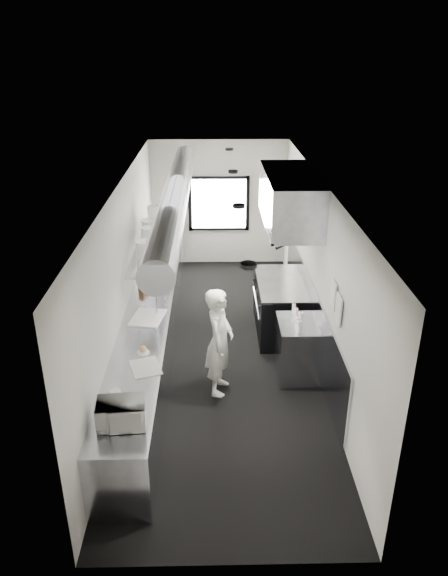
{
  "coord_description": "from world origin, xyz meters",
  "views": [
    {
      "loc": [
        -0.13,
        -7.63,
        4.66
      ],
      "look_at": [
        0.03,
        -0.2,
        1.25
      ],
      "focal_mm": 33.38,
      "sensor_mm": 36.0,
      "label": 1
    }
  ],
  "objects_px": {
    "bottle_station": "(299,349)",
    "squeeze_bottle_d": "(296,314)",
    "plate_stack_d": "(155,217)",
    "deli_tub_b": "(115,395)",
    "knife_block": "(143,282)",
    "prep_counter": "(148,344)",
    "pass_shelf": "(151,244)",
    "plate_stack_b": "(149,237)",
    "deli_tub_a": "(111,414)",
    "exhaust_hood": "(290,199)",
    "line_cook": "(219,342)",
    "plate_stack_c": "(149,230)",
    "squeeze_bottle_e": "(294,309)",
    "cutting_board": "(148,317)",
    "far_work_table": "(166,257)",
    "squeeze_bottle_c": "(300,318)",
    "microwave": "(121,414)",
    "plate_stack_a": "(144,250)",
    "small_plate": "(143,352)",
    "range": "(281,307)",
    "squeeze_bottle_a": "(299,327)",
    "squeeze_bottle_b": "(298,323)"
  },
  "relations": [
    {
      "from": "deli_tub_b",
      "to": "plate_stack_a",
      "type": "xyz_separation_m",
      "value": [
        0.08,
        2.7,
        0.77
      ]
    },
    {
      "from": "exhaust_hood",
      "to": "plate_stack_c",
      "type": "relative_size",
      "value": 6.03
    },
    {
      "from": "cutting_board",
      "to": "squeeze_bottle_d",
      "type": "bearing_deg",
      "value": -1.97
    },
    {
      "from": "deli_tub_b",
      "to": "microwave",
      "type": "bearing_deg",
      "value": -72.34
    },
    {
      "from": "deli_tub_a",
      "to": "plate_stack_b",
      "type": "relative_size",
      "value": 0.38
    },
    {
      "from": "line_cook",
      "to": "squeeze_bottle_d",
      "type": "bearing_deg",
      "value": -56.34
    },
    {
      "from": "plate_stack_a",
      "to": "squeeze_bottle_e",
      "type": "xyz_separation_m",
      "value": [
        2.29,
        -0.6,
        -0.74
      ]
    },
    {
      "from": "far_work_table",
      "to": "deli_tub_a",
      "type": "xyz_separation_m",
      "value": [
        -0.12,
        -6.04,
        0.5
      ]
    },
    {
      "from": "squeeze_bottle_a",
      "to": "squeeze_bottle_e",
      "type": "distance_m",
      "value": 0.59
    },
    {
      "from": "microwave",
      "to": "plate_stack_a",
      "type": "relative_size",
      "value": 1.61
    },
    {
      "from": "line_cook",
      "to": "deli_tub_a",
      "type": "xyz_separation_m",
      "value": [
        -1.22,
        -1.77,
        0.13
      ]
    },
    {
      "from": "bottle_station",
      "to": "squeeze_bottle_b",
      "type": "relative_size",
      "value": 4.67
    },
    {
      "from": "exhaust_hood",
      "to": "prep_counter",
      "type": "height_order",
      "value": "exhaust_hood"
    },
    {
      "from": "range",
      "to": "small_plate",
      "type": "height_order",
      "value": "range"
    },
    {
      "from": "line_cook",
      "to": "plate_stack_a",
      "type": "distance_m",
      "value": 1.94
    },
    {
      "from": "plate_stack_a",
      "to": "range",
      "type": "bearing_deg",
      "value": 12.25
    },
    {
      "from": "squeeze_bottle_b",
      "to": "squeeze_bottle_e",
      "type": "xyz_separation_m",
      "value": [
        0.01,
        0.5,
        -0.02
      ]
    },
    {
      "from": "deli_tub_a",
      "to": "squeeze_bottle_c",
      "type": "relative_size",
      "value": 0.64
    },
    {
      "from": "far_work_table",
      "to": "squeeze_bottle_c",
      "type": "xyz_separation_m",
      "value": [
        2.29,
        -3.94,
        0.55
      ]
    },
    {
      "from": "prep_counter",
      "to": "pass_shelf",
      "type": "xyz_separation_m",
      "value": [
        -0.04,
        1.5,
        1.09
      ]
    },
    {
      "from": "line_cook",
      "to": "far_work_table",
      "type": "bearing_deg",
      "value": 24.76
    },
    {
      "from": "pass_shelf",
      "to": "knife_block",
      "type": "distance_m",
      "value": 0.66
    },
    {
      "from": "deli_tub_b",
      "to": "squeeze_bottle_e",
      "type": "xyz_separation_m",
      "value": [
        2.37,
        2.1,
        0.03
      ]
    },
    {
      "from": "prep_counter",
      "to": "cutting_board",
      "type": "bearing_deg",
      "value": 15.91
    },
    {
      "from": "microwave",
      "to": "plate_stack_c",
      "type": "distance_m",
      "value": 4.11
    },
    {
      "from": "exhaust_hood",
      "to": "plate_stack_d",
      "type": "relative_size",
      "value": 5.39
    },
    {
      "from": "plate_stack_c",
      "to": "squeeze_bottle_e",
      "type": "bearing_deg",
      "value": -32.54
    },
    {
      "from": "cutting_board",
      "to": "exhaust_hood",
      "type": "bearing_deg",
      "value": 28.22
    },
    {
      "from": "knife_block",
      "to": "plate_stack_b",
      "type": "bearing_deg",
      "value": 73.57
    },
    {
      "from": "plate_stack_d",
      "to": "deli_tub_b",
      "type": "bearing_deg",
      "value": -91.19
    },
    {
      "from": "cutting_board",
      "to": "plate_stack_c",
      "type": "relative_size",
      "value": 1.63
    },
    {
      "from": "far_work_table",
      "to": "squeeze_bottle_c",
      "type": "height_order",
      "value": "squeeze_bottle_c"
    },
    {
      "from": "knife_block",
      "to": "prep_counter",
      "type": "bearing_deg",
      "value": -62.19
    },
    {
      "from": "cutting_board",
      "to": "line_cook",
      "type": "bearing_deg",
      "value": -28.05
    },
    {
      "from": "far_work_table",
      "to": "squeeze_bottle_e",
      "type": "xyz_separation_m",
      "value": [
        2.24,
        -3.58,
        0.53
      ]
    },
    {
      "from": "bottle_station",
      "to": "cutting_board",
      "type": "xyz_separation_m",
      "value": [
        -2.28,
        0.21,
        0.46
      ]
    },
    {
      "from": "exhaust_hood",
      "to": "line_cook",
      "type": "distance_m",
      "value": 2.63
    },
    {
      "from": "plate_stack_b",
      "to": "plate_stack_d",
      "type": "xyz_separation_m",
      "value": [
        0.0,
        0.99,
        0.04
      ]
    },
    {
      "from": "bottle_station",
      "to": "squeeze_bottle_d",
      "type": "height_order",
      "value": "squeeze_bottle_d"
    },
    {
      "from": "knife_block",
      "to": "squeeze_bottle_d",
      "type": "height_order",
      "value": "knife_block"
    },
    {
      "from": "pass_shelf",
      "to": "squeeze_bottle_a",
      "type": "distance_m",
      "value": 3.05
    },
    {
      "from": "range",
      "to": "plate_stack_c",
      "type": "relative_size",
      "value": 4.39
    },
    {
      "from": "deli_tub_a",
      "to": "knife_block",
      "type": "height_order",
      "value": "knife_block"
    },
    {
      "from": "deli_tub_a",
      "to": "microwave",
      "type": "bearing_deg",
      "value": -41.18
    },
    {
      "from": "deli_tub_b",
      "to": "plate_stack_b",
      "type": "height_order",
      "value": "plate_stack_b"
    },
    {
      "from": "squeeze_bottle_a",
      "to": "squeeze_bottle_d",
      "type": "height_order",
      "value": "squeeze_bottle_a"
    },
    {
      "from": "deli_tub_b",
      "to": "squeeze_bottle_d",
      "type": "xyz_separation_m",
      "value": [
        2.38,
        1.92,
        0.04
      ]
    },
    {
      "from": "bottle_station",
      "to": "squeeze_bottle_d",
      "type": "bearing_deg",
      "value": 113.32
    },
    {
      "from": "exhaust_hood",
      "to": "plate_stack_b",
      "type": "xyz_separation_m",
      "value": [
        -2.29,
        0.1,
        -0.65
      ]
    },
    {
      "from": "far_work_table",
      "to": "small_plate",
      "type": "bearing_deg",
      "value": -89.11
    }
  ]
}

